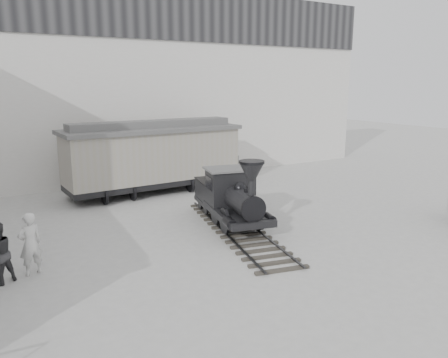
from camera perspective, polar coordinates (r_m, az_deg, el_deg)
ground at (r=13.94m, az=6.68°, el=-11.37°), size 90.00×90.00×0.00m
north_wall at (r=26.30m, az=-13.43°, el=11.94°), size 34.00×2.51×11.00m
locomotive at (r=17.27m, az=1.12°, el=-2.81°), size 3.44×8.43×2.91m
boxcar at (r=22.88m, az=-9.21°, el=3.09°), size 9.30×3.28×3.76m
visitor_a at (r=14.22m, az=-23.99°, el=-7.76°), size 0.80×0.64×1.92m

